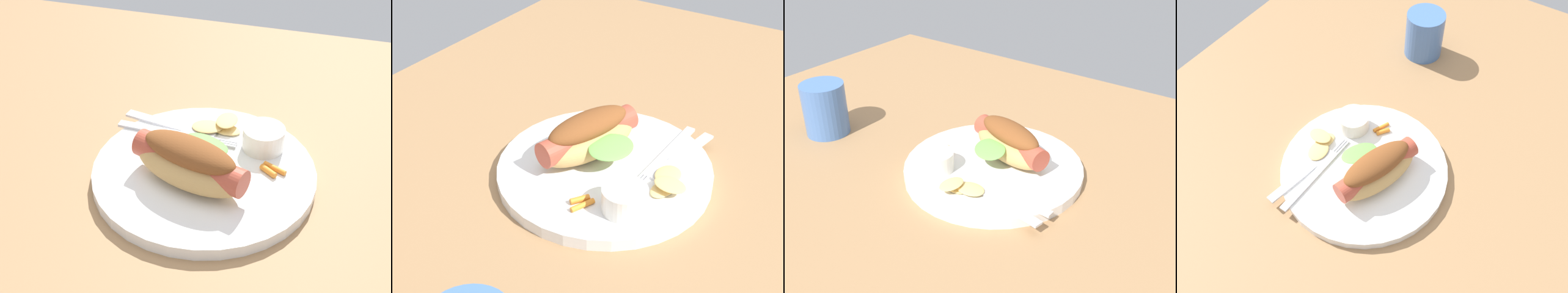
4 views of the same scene
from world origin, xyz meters
The scene contains 8 objects.
ground_plane centered at (0.00, 0.00, -0.90)cm, with size 120.00×90.00×1.80cm, color #9E754C.
plate centered at (-0.63, -0.21, 0.80)cm, with size 27.41×27.41×1.60cm, color white.
hot_dog centered at (-1.53, -2.94, 4.55)cm, with size 15.62×12.49×6.05cm.
sauce_ramekin centered at (5.50, 6.22, 3.09)cm, with size 5.35×5.35×2.98cm, color white.
fork centered at (-6.31, 5.73, 1.80)cm, with size 16.39×1.73×0.40cm.
knife centered at (-7.51, 7.57, 1.78)cm, with size 13.10×1.40×0.36cm, color silver.
chips_pile centered at (-0.94, 8.58, 2.28)cm, with size 6.42×5.19×1.50cm.
carrot_garnish centered at (7.45, 1.61, 1.95)cm, with size 3.36×2.73×0.75cm.
Camera 1 is at (14.08, -54.45, 46.74)cm, focal length 54.14 mm.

